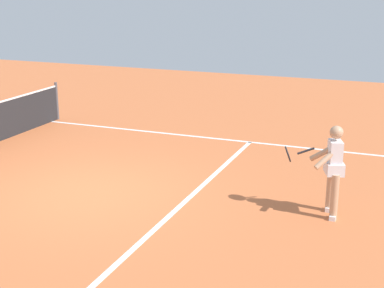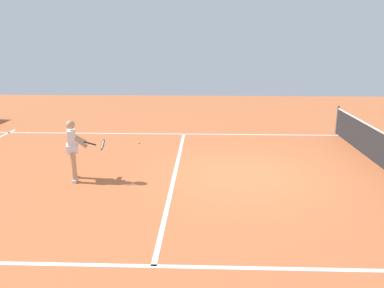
{
  "view_description": "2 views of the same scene",
  "coord_description": "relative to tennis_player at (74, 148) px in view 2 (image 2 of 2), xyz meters",
  "views": [
    {
      "loc": [
        -8.63,
        -5.47,
        3.83
      ],
      "look_at": [
        0.23,
        -1.96,
        1.08
      ],
      "focal_mm": 53.8,
      "sensor_mm": 36.0,
      "label": 1
    },
    {
      "loc": [
        9.91,
        -1.02,
        3.54
      ],
      "look_at": [
        0.63,
        -1.35,
        1.0
      ],
      "focal_mm": 36.89,
      "sensor_mm": 36.0,
      "label": 2
    }
  ],
  "objects": [
    {
      "name": "service_line_marking",
      "position": [
        -0.57,
        2.48,
        -0.84
      ],
      "size": [
        8.79,
        0.1,
        0.01
      ],
      "primitive_type": "cube",
      "color": "white",
      "rests_on": "ground"
    },
    {
      "name": "tennis_player",
      "position": [
        0.0,
        0.0,
        0.0
      ],
      "size": [
        0.66,
        1.09,
        1.55
      ],
      "color": "tan",
      "rests_on": "ground"
    },
    {
      "name": "sideline_right_marking",
      "position": [
        3.83,
        4.31,
        -0.84
      ],
      "size": [
        0.1,
        19.99,
        0.01
      ],
      "primitive_type": "cube",
      "color": "white",
      "rests_on": "ground"
    },
    {
      "name": "tennis_ball_near",
      "position": [
        -3.56,
        1.01,
        -0.81
      ],
      "size": [
        0.07,
        0.07,
        0.07
      ],
      "primitive_type": "sphere",
      "color": "#D1E533",
      "rests_on": "ground"
    },
    {
      "name": "ground_plane",
      "position": [
        -0.57,
        4.31,
        -0.85
      ],
      "size": [
        28.59,
        28.59,
        0.0
      ],
      "primitive_type": "plane",
      "color": "#C66638"
    },
    {
      "name": "sideline_left_marking",
      "position": [
        -4.97,
        4.31,
        -0.84
      ],
      "size": [
        0.1,
        19.99,
        0.01
      ],
      "primitive_type": "cube",
      "color": "white",
      "rests_on": "ground"
    }
  ]
}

